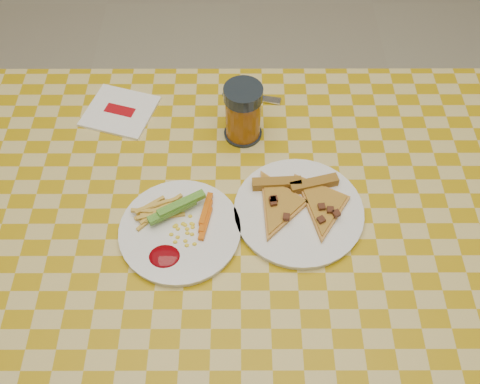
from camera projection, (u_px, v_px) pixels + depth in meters
name	position (u px, v px, depth m)	size (l,w,h in m)	color
ground	(240.00, 354.00, 1.64)	(8.00, 8.00, 0.00)	beige
table	(241.00, 243.00, 1.09)	(1.28, 0.88, 0.76)	silver
plate_left	(180.00, 232.00, 1.01)	(0.23, 0.23, 0.01)	white
plate_right	(298.00, 212.00, 1.04)	(0.25, 0.25, 0.01)	white
fries_veggies	(175.00, 220.00, 1.01)	(0.17, 0.16, 0.04)	#EEAF4B
pizza_slices	(300.00, 202.00, 1.03)	(0.23, 0.21, 0.02)	gold
drink_glass	(243.00, 113.00, 1.11)	(0.08, 0.08, 0.13)	black
napkin	(120.00, 111.00, 1.20)	(0.18, 0.17, 0.01)	white
fork	(252.00, 97.00, 1.22)	(0.13, 0.04, 0.01)	navy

